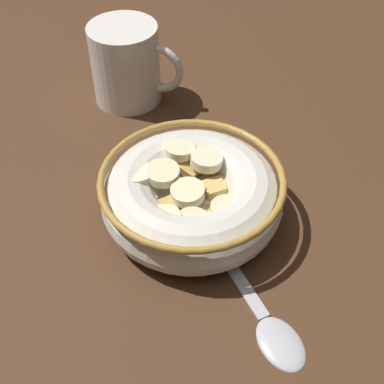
# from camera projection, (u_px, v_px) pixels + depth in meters

# --- Properties ---
(ground_plane) EXTENTS (1.14, 1.14, 0.02)m
(ground_plane) POSITION_uv_depth(u_px,v_px,m) (192.00, 224.00, 0.46)
(ground_plane) COLOR #472B19
(cereal_bowl) EXTENTS (0.15, 0.15, 0.05)m
(cereal_bowl) POSITION_uv_depth(u_px,v_px,m) (192.00, 195.00, 0.44)
(cereal_bowl) COLOR silver
(cereal_bowl) RESTS_ON ground_plane
(spoon) EXTENTS (0.11, 0.12, 0.01)m
(spoon) POSITION_uv_depth(u_px,v_px,m) (270.00, 323.00, 0.38)
(spoon) COLOR #B7B7BC
(spoon) RESTS_ON ground_plane
(coffee_mug) EXTENTS (0.10, 0.07, 0.08)m
(coffee_mug) POSITION_uv_depth(u_px,v_px,m) (127.00, 64.00, 0.55)
(coffee_mug) COLOR white
(coffee_mug) RESTS_ON ground_plane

